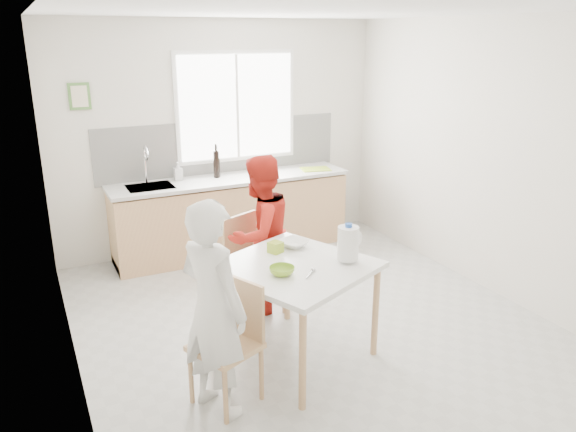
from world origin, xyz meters
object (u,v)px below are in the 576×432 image
chair_far (250,261)px  person_red (260,235)px  person_white (213,309)px  chair_left (232,337)px  milk_jug (349,243)px  dining_table (294,275)px  wine_bottle_a (216,164)px  wine_bottle_b (217,164)px  bowl_white (294,243)px  bowl_green (282,271)px

chair_far → person_red: 0.26m
chair_far → person_white: size_ratio=0.61×
chair_left → milk_jug: size_ratio=3.05×
chair_far → person_red: bearing=-10.0°
dining_table → chair_far: chair_far is taller
dining_table → person_red: bearing=83.5°
wine_bottle_a → wine_bottle_b: (0.02, 0.04, -0.01)m
bowl_white → milk_jug: (0.24, -0.48, 0.13)m
wine_bottle_a → person_red: bearing=-95.0°
dining_table → milk_jug: 0.49m
dining_table → milk_jug: size_ratio=4.80×
chair_left → bowl_green: (0.46, 0.15, 0.36)m
wine_bottle_a → dining_table: bearing=-95.6°
person_red → wine_bottle_a: size_ratio=4.68×
bowl_green → milk_jug: milk_jug is taller
bowl_green → wine_bottle_a: bearing=81.2°
chair_left → person_white: (-0.15, -0.07, 0.28)m
person_white → bowl_green: 0.65m
bowl_green → person_red: bearing=75.6°
person_red → chair_far: bearing=-10.0°
person_red → milk_jug: (0.30, -1.05, 0.23)m
bowl_green → wine_bottle_b: 2.73m
chair_left → chair_far: size_ratio=0.95×
chair_far → bowl_green: (-0.15, -1.02, 0.33)m
dining_table → person_red: size_ratio=0.94×
chair_left → wine_bottle_b: 3.03m
person_white → person_red: person_white is taller
chair_far → bowl_white: bearing=-95.0°
chair_far → dining_table: bearing=-113.1°
chair_far → wine_bottle_a: wine_bottle_a is taller
chair_far → person_red: size_ratio=0.63×
chair_left → wine_bottle_a: bearing=139.0°
milk_jug → wine_bottle_a: wine_bottle_a is taller
bowl_green → wine_bottle_b: size_ratio=0.64×
dining_table → wine_bottle_b: bearing=84.1°
bowl_white → wine_bottle_a: 2.19m
bowl_green → chair_far: bearing=81.5°
dining_table → bowl_white: 0.41m
person_white → bowl_white: person_white is taller
milk_jug → person_white: bearing=166.4°
person_red → chair_left: bearing=34.9°
dining_table → person_white: (-0.77, -0.34, 0.03)m
person_red → bowl_white: 0.58m
person_white → wine_bottle_a: (1.02, 2.87, 0.31)m
bowl_green → chair_left: bearing=-162.2°
chair_left → wine_bottle_b: (0.89, 2.84, 0.58)m
chair_far → person_white: 1.47m
bowl_green → wine_bottle_a: wine_bottle_a is taller
milk_jug → chair_far: bearing=88.7°
milk_jug → wine_bottle_b: bearing=69.3°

